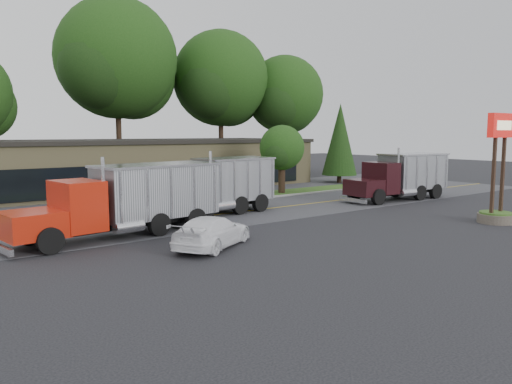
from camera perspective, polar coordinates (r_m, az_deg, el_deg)
ground at (r=23.31m, az=8.15°, el=-5.44°), size 140.00×140.00×0.00m
road at (r=30.18m, az=-4.16°, el=-2.59°), size 60.00×8.00×0.02m
center_line at (r=30.18m, az=-4.16°, el=-2.59°), size 60.00×0.12×0.01m
curb at (r=33.73m, az=-8.08°, el=-1.65°), size 60.00×0.30×0.12m
grass_verge at (r=35.29m, az=-9.52°, el=-1.30°), size 60.00×3.40×0.03m
far_parking at (r=39.74m, az=-12.91°, el=-0.47°), size 60.00×7.00×0.02m
strip_mall at (r=45.82m, az=-13.83°, el=2.96°), size 32.00×12.00×4.00m
bilo_sign at (r=30.13m, az=25.87°, el=0.61°), size 2.20×1.90×5.95m
tree_far_c at (r=54.54m, az=-15.50°, el=13.87°), size 13.02×12.25×18.57m
tree_far_d at (r=59.10m, az=-4.00°, el=12.29°), size 11.63×10.94×16.59m
tree_far_e at (r=62.18m, az=3.31°, el=10.64°), size 9.99×9.40×14.25m
evergreen_right at (r=49.69m, az=9.57°, el=5.95°), size 3.41×3.41×7.76m
tree_verge at (r=40.69m, az=3.00°, el=4.83°), size 3.88×3.66×5.54m
dump_truck_red at (r=24.62m, az=-14.06°, el=-0.64°), size 10.63×3.77×3.36m
dump_truck_blue at (r=30.39m, az=-4.13°, el=0.91°), size 8.17×3.26×3.36m
dump_truck_maroon at (r=38.27m, az=16.33°, el=1.87°), size 8.79×3.21×3.36m
rally_car at (r=21.58m, az=-5.02°, el=-4.54°), size 5.02×4.01×1.36m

